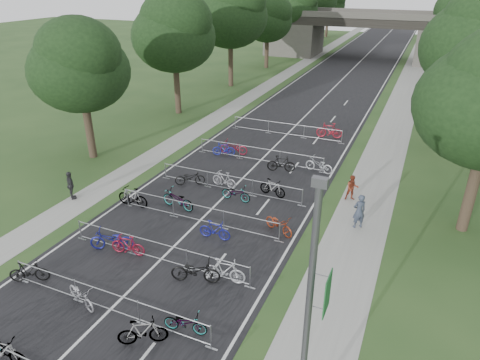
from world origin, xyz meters
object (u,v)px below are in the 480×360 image
object	(u,v)px
overpass_bridge	(366,35)
pedestrian_b	(352,188)
pedestrian_a	(359,211)
pedestrian_c	(71,186)
lamppost	(309,318)
bike_1	(2,351)

from	to	relation	value
overpass_bridge	pedestrian_b	size ratio (longest dim) A/B	19.97
overpass_bridge	pedestrian_a	xyz separation A→B (m)	(7.94, -51.02, -2.57)
pedestrian_a	pedestrian_c	size ratio (longest dim) A/B	1.10
pedestrian_a	pedestrian_b	xyz separation A→B (m)	(-0.88, 2.95, -0.19)
pedestrian_c	pedestrian_a	bearing A→B (deg)	-128.72
lamppost	pedestrian_c	distance (m)	18.79
bike_1	pedestrian_a	world-z (taller)	pedestrian_a
pedestrian_c	lamppost	bearing A→B (deg)	-168.29
overpass_bridge	pedestrian_c	bearing A→B (deg)	-98.49
lamppost	bike_1	xyz separation A→B (m)	(-9.90, -1.84, -3.69)
bike_1	pedestrian_a	distance (m)	16.78
bike_1	pedestrian_a	bearing A→B (deg)	-43.32
overpass_bridge	pedestrian_a	world-z (taller)	overpass_bridge
overpass_bridge	pedestrian_c	world-z (taller)	overpass_bridge
pedestrian_c	pedestrian_b	bearing A→B (deg)	-118.02
pedestrian_b	pedestrian_c	xyz separation A→B (m)	(-15.21, -6.58, 0.10)
bike_1	pedestrian_b	size ratio (longest dim) A/B	1.27
lamppost	bike_1	world-z (taller)	lamppost
lamppost	pedestrian_a	size ratio (longest dim) A/B	4.27
lamppost	pedestrian_b	distance (m)	15.39
bike_1	overpass_bridge	bearing A→B (deg)	-10.19
lamppost	pedestrian_b	size ratio (longest dim) A/B	5.29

